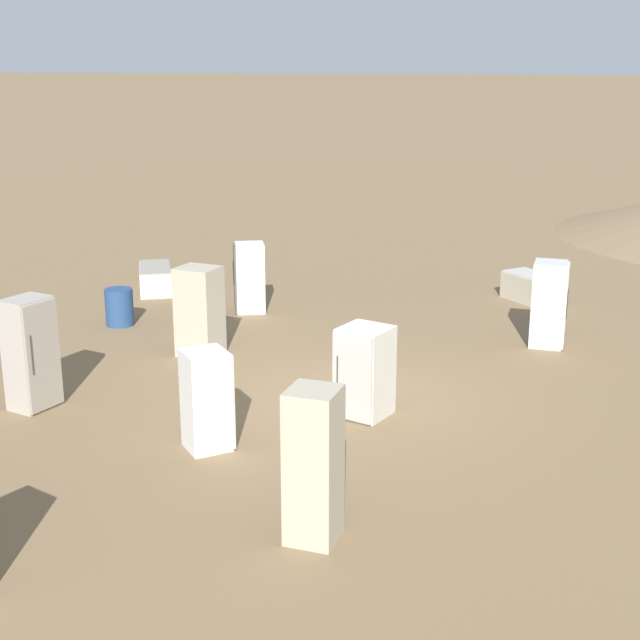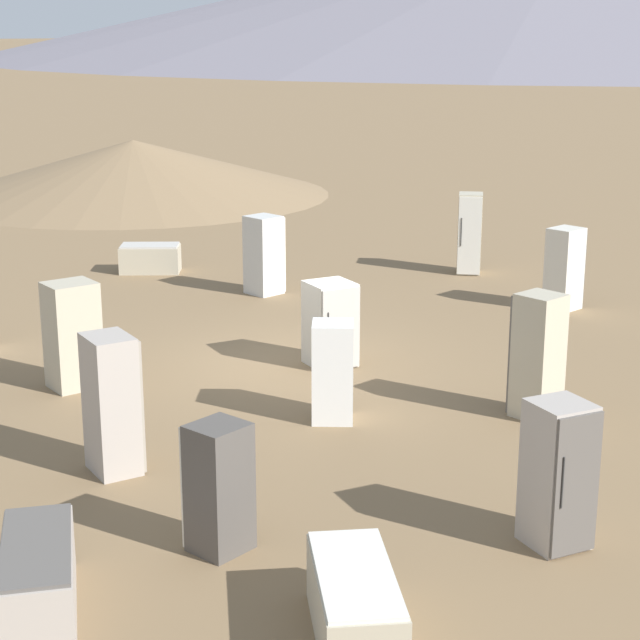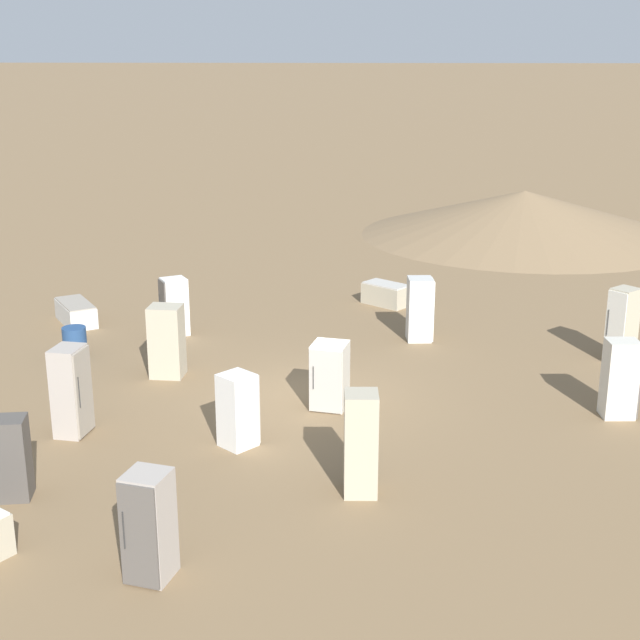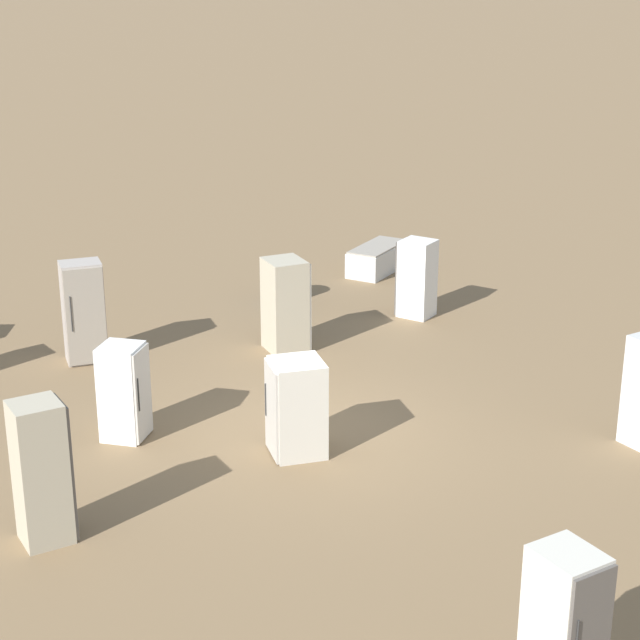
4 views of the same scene
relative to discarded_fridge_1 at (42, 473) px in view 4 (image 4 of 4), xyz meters
The scene contains 10 objects.
ground_plane 4.67m from the discarded_fridge_1, 164.19° to the right, with size 1000.00×1000.00×0.00m, color brown.
discarded_fridge_1 is the anchor object (origin of this frame).
discarded_fridge_3 6.29m from the discarded_fridge_1, 110.37° to the right, with size 0.79×0.69×1.86m.
discarded_fridge_4 12.84m from the discarded_fridge_1, 139.57° to the right, with size 1.90×1.61×0.62m.
discarded_fridge_6 6.63m from the discarded_fridge_1, 124.60° to the left, with size 0.61×0.75×1.71m.
discarded_fridge_7 10.29m from the discarded_fridge_1, 149.38° to the right, with size 0.84×0.88×1.59m.
discarded_fridge_10 7.37m from the discarded_fridge_1, 140.20° to the right, with size 0.75×0.80×1.75m.
discarded_fridge_11 3.98m from the discarded_fridge_1, 169.30° to the right, with size 0.91×0.87×1.47m.
discarded_fridge_12 3.06m from the discarded_fridge_1, 126.79° to the right, with size 0.87×0.87×1.51m.
rusty_barrel 10.05m from the discarded_fridge_1, 132.72° to the right, with size 0.60×0.60×0.81m.
Camera 4 is at (6.84, 13.44, 7.17)m, focal length 60.00 mm.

